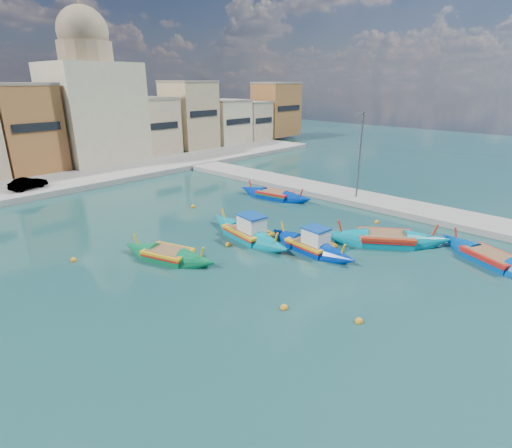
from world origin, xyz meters
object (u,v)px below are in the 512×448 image
luzzu_cyan_mid (275,196)px  luzzu_blue_south (491,259)px  luzzu_turquoise_cabin (248,233)px  luzzu_blue_cabin (311,246)px  church_block (92,98)px  luzzu_cyan_south (385,240)px  quay_street_lamp (359,155)px  luzzu_green (168,256)px

luzzu_cyan_mid → luzzu_blue_south: size_ratio=1.02×
luzzu_turquoise_cabin → luzzu_blue_south: bearing=-62.4°
luzzu_cyan_mid → luzzu_blue_south: bearing=-95.6°
luzzu_turquoise_cabin → luzzu_blue_cabin: (1.22, -4.56, -0.03)m
church_block → luzzu_turquoise_cabin: 34.37m
luzzu_blue_south → luzzu_cyan_south: luzzu_cyan_south is taller
luzzu_cyan_south → quay_street_lamp: bearing=41.1°
quay_street_lamp → luzzu_blue_south: 14.60m
quay_street_lamp → luzzu_cyan_south: (-7.52, -6.57, -4.05)m
luzzu_green → luzzu_cyan_mid: bearing=15.1°
luzzu_turquoise_cabin → luzzu_cyan_south: 9.48m
quay_street_lamp → luzzu_blue_cabin: quay_street_lamp is taller
luzzu_blue_south → church_block: bearing=91.8°
church_block → quay_street_lamp: size_ratio=2.39×
quay_street_lamp → luzzu_blue_cabin: 13.03m
luzzu_turquoise_cabin → luzzu_cyan_south: luzzu_turquoise_cabin is taller
luzzu_cyan_mid → luzzu_cyan_south: 13.30m
luzzu_cyan_mid → luzzu_turquoise_cabin: bearing=-150.1°
quay_street_lamp → luzzu_cyan_mid: size_ratio=0.99×
luzzu_turquoise_cabin → luzzu_green: luzzu_turquoise_cabin is taller
church_block → luzzu_blue_cabin: church_block is taller
luzzu_cyan_mid → luzzu_green: luzzu_cyan_mid is taller
luzzu_cyan_mid → church_block: bearing=96.9°
quay_street_lamp → luzzu_turquoise_cabin: (-13.12, 1.08, -4.00)m
luzzu_blue_cabin → luzzu_blue_south: (5.96, -9.22, -0.08)m
luzzu_turquoise_cabin → luzzu_cyan_south: size_ratio=1.07×
luzzu_blue_cabin → luzzu_blue_south: bearing=-57.1°
luzzu_turquoise_cabin → luzzu_blue_south: size_ratio=1.13×
church_block → luzzu_green: bearing=-110.1°
luzzu_blue_cabin → luzzu_green: (-7.19, 5.71, -0.08)m
luzzu_green → luzzu_cyan_south: (11.57, -8.80, 0.05)m
luzzu_blue_cabin → luzzu_cyan_mid: bearing=51.3°
luzzu_cyan_south → church_block: bearing=89.9°
quay_street_lamp → luzzu_green: size_ratio=1.10×
quay_street_lamp → luzzu_blue_south: size_ratio=1.01×
church_block → quay_street_lamp: 35.04m
luzzu_green → luzzu_blue_south: 19.90m
luzzu_turquoise_cabin → church_block: bearing=80.2°
luzzu_green → luzzu_cyan_south: size_ratio=0.87×
luzzu_turquoise_cabin → luzzu_blue_south: 15.54m
luzzu_cyan_mid → luzzu_blue_south: 19.06m
quay_street_lamp → luzzu_green: 19.65m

